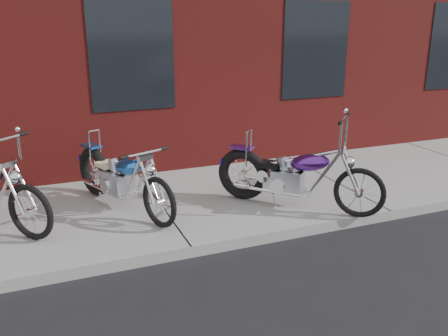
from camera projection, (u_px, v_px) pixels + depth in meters
name	position (u px, v px, depth m)	size (l,w,h in m)	color
ground	(192.00, 258.00, 5.76)	(120.00, 120.00, 0.00)	black
sidewalk	(160.00, 208.00, 7.06)	(22.00, 3.00, 0.15)	gray
chopper_purple	(294.00, 178.00, 6.80)	(1.80, 1.85, 1.38)	black
chopper_blue	(121.00, 180.00, 6.76)	(1.02, 2.25, 1.04)	black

